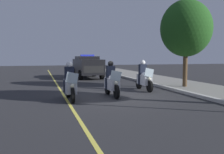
# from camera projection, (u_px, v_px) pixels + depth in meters

# --- Properties ---
(ground_plane) EXTENTS (80.00, 80.00, 0.00)m
(ground_plane) POSITION_uv_depth(u_px,v_px,m) (116.00, 97.00, 12.47)
(ground_plane) COLOR #28282B
(curb_strip) EXTENTS (48.00, 0.24, 0.15)m
(curb_strip) POSITION_uv_depth(u_px,v_px,m) (185.00, 92.00, 13.49)
(curb_strip) COLOR #B7B5AD
(curb_strip) RESTS_ON ground
(sidewalk_strip) EXTENTS (48.00, 3.60, 0.10)m
(sidewalk_strip) POSITION_uv_depth(u_px,v_px,m) (216.00, 91.00, 14.00)
(sidewalk_strip) COLOR gray
(sidewalk_strip) RESTS_ON ground
(lane_stripe_center) EXTENTS (48.00, 0.12, 0.01)m
(lane_stripe_center) POSITION_uv_depth(u_px,v_px,m) (66.00, 99.00, 11.84)
(lane_stripe_center) COLOR #E0D14C
(lane_stripe_center) RESTS_ON ground
(police_motorcycle_lead_left) EXTENTS (2.14, 0.57, 1.72)m
(police_motorcycle_lead_left) POSITION_uv_depth(u_px,v_px,m) (70.00, 85.00, 11.44)
(police_motorcycle_lead_left) COLOR black
(police_motorcycle_lead_left) RESTS_ON ground
(police_motorcycle_lead_right) EXTENTS (2.14, 0.57, 1.72)m
(police_motorcycle_lead_right) POSITION_uv_depth(u_px,v_px,m) (112.00, 82.00, 12.52)
(police_motorcycle_lead_right) COLOR black
(police_motorcycle_lead_right) RESTS_ON ground
(police_motorcycle_trailing) EXTENTS (2.14, 0.57, 1.72)m
(police_motorcycle_trailing) POSITION_uv_depth(u_px,v_px,m) (144.00, 78.00, 14.65)
(police_motorcycle_trailing) COLOR black
(police_motorcycle_trailing) RESTS_ON ground
(police_suv) EXTENTS (4.94, 2.15, 2.05)m
(police_suv) POSITION_uv_depth(u_px,v_px,m) (88.00, 66.00, 22.65)
(police_suv) COLOR black
(police_suv) RESTS_ON ground
(tree_mid_block) EXTENTS (3.06, 3.06, 5.19)m
(tree_mid_block) POSITION_uv_depth(u_px,v_px,m) (186.00, 28.00, 15.45)
(tree_mid_block) COLOR #4C3823
(tree_mid_block) RESTS_ON sidewalk_strip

